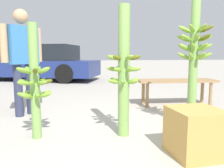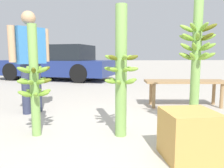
# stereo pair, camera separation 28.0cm
# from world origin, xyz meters

# --- Properties ---
(ground_plane) EXTENTS (80.00, 80.00, 0.00)m
(ground_plane) POSITION_xyz_m (0.00, 0.00, 0.00)
(ground_plane) COLOR #B2AA9E
(banana_stalk_left) EXTENTS (0.39, 0.39, 1.28)m
(banana_stalk_left) POSITION_xyz_m (-0.97, 0.54, 0.64)
(banana_stalk_left) COLOR #7AA851
(banana_stalk_left) RESTS_ON ground_plane
(banana_stalk_center) EXTENTS (0.40, 0.40, 1.49)m
(banana_stalk_center) POSITION_xyz_m (0.01, 0.41, 0.75)
(banana_stalk_center) COLOR #7AA851
(banana_stalk_center) RESTS_ON ground_plane
(banana_stalk_right) EXTENTS (0.44, 0.44, 1.68)m
(banana_stalk_right) POSITION_xyz_m (0.94, 0.49, 0.93)
(banana_stalk_right) COLOR #7AA851
(banana_stalk_right) RESTS_ON ground_plane
(vendor_person) EXTENTS (0.58, 0.53, 1.62)m
(vendor_person) POSITION_xyz_m (-1.26, 1.61, 0.96)
(vendor_person) COLOR #2D334C
(vendor_person) RESTS_ON ground_plane
(market_bench) EXTENTS (1.50, 0.62, 0.48)m
(market_bench) POSITION_xyz_m (1.42, 1.73, 0.41)
(market_bench) COLOR #99754C
(market_bench) RESTS_ON ground_plane
(parked_car) EXTENTS (4.79, 3.32, 1.32)m
(parked_car) POSITION_xyz_m (-1.52, 6.70, 0.64)
(parked_car) COLOR navy
(parked_car) RESTS_ON ground_plane
(produce_crate) EXTENTS (0.44, 0.44, 0.44)m
(produce_crate) POSITION_xyz_m (0.53, -0.24, 0.22)
(produce_crate) COLOR #C69347
(produce_crate) RESTS_ON ground_plane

